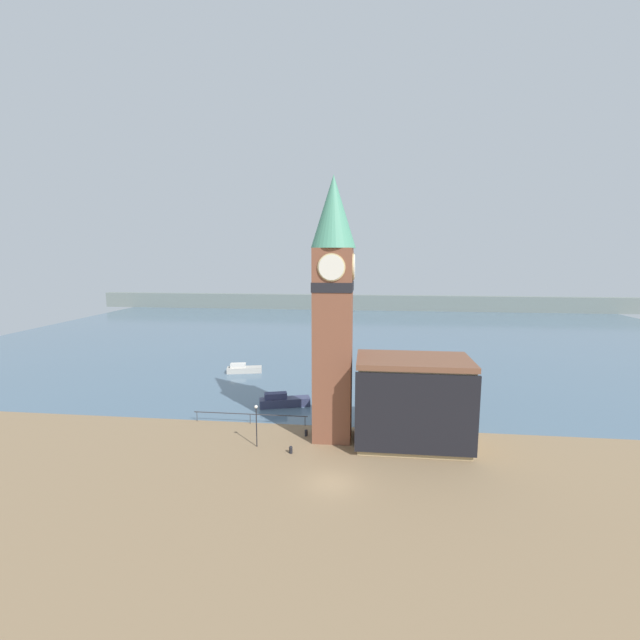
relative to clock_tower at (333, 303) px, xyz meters
name	(u,v)px	position (x,y,z in m)	size (l,w,h in m)	color
ground_plane	(332,483)	(0.70, -8.65, -13.38)	(160.00, 160.00, 0.00)	#846B4C
water	(357,330)	(0.70, 62.70, -13.39)	(160.00, 120.00, 0.00)	slate
far_shoreline	(361,302)	(0.70, 102.70, -10.88)	(180.00, 3.00, 5.00)	slate
pier_railing	(250,415)	(-9.08, 2.45, -12.42)	(12.50, 0.08, 1.09)	#333338
clock_tower	(333,303)	(0.00, 0.00, 0.00)	(4.18, 4.18, 25.15)	brown
pier_building	(413,402)	(7.61, -0.77, -9.16)	(10.64, 6.57, 8.42)	tan
boat_near	(283,401)	(-6.61, 8.09, -12.72)	(6.16, 3.15, 1.72)	#333856
boat_far	(243,369)	(-15.72, 22.19, -12.83)	(5.52, 2.90, 1.46)	#B7B2A8
mooring_bollard_near	(306,432)	(-2.65, -0.03, -13.02)	(0.33, 0.33, 0.68)	black
mooring_bollard_far	(291,449)	(-3.48, -3.95, -13.01)	(0.33, 0.33, 0.69)	black
lamp_post	(256,418)	(-6.92, -2.93, -10.55)	(0.32, 0.32, 4.07)	black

